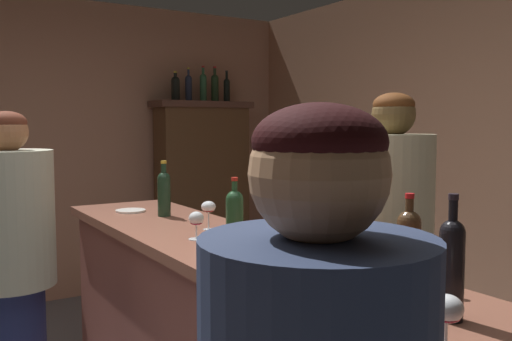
{
  "coord_description": "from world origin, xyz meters",
  "views": [
    {
      "loc": [
        -0.65,
        -2.02,
        1.55
      ],
      "look_at": [
        0.74,
        0.2,
        1.33
      ],
      "focal_mm": 38.9,
      "sensor_mm": 36.0,
      "label": 1
    }
  ],
  "objects": [
    {
      "name": "wall_back",
      "position": [
        0.0,
        3.03,
        1.32
      ],
      "size": [
        5.41,
        0.12,
        2.63
      ],
      "primitive_type": "cube",
      "color": "tan",
      "rests_on": "ground"
    },
    {
      "name": "display_cabinet",
      "position": [
        1.74,
        2.76,
        0.92
      ],
      "size": [
        0.95,
        0.36,
        1.76
      ],
      "color": "#543720",
      "rests_on": "ground"
    },
    {
      "name": "wine_bottle_riesling",
      "position": [
        0.56,
        0.09,
        1.15
      ],
      "size": [
        0.08,
        0.08,
        0.29
      ],
      "color": "#214727",
      "rests_on": "bar_counter"
    },
    {
      "name": "wine_bottle_syrah",
      "position": [
        0.7,
        -0.79,
        1.16
      ],
      "size": [
        0.08,
        0.08,
        0.3
      ],
      "color": "#442E1B",
      "rests_on": "bar_counter"
    },
    {
      "name": "wine_bottle_pinot",
      "position": [
        0.57,
        0.9,
        1.17
      ],
      "size": [
        0.07,
        0.07,
        0.32
      ],
      "color": "#1B3421",
      "rests_on": "bar_counter"
    },
    {
      "name": "wine_bottle_merlot",
      "position": [
        0.55,
        -1.07,
        1.18
      ],
      "size": [
        0.07,
        0.07,
        0.34
      ],
      "color": "black",
      "rests_on": "bar_counter"
    },
    {
      "name": "wine_glass_front",
      "position": [
        0.59,
        0.4,
        1.13
      ],
      "size": [
        0.07,
        0.07,
        0.14
      ],
      "color": "white",
      "rests_on": "bar_counter"
    },
    {
      "name": "wine_glass_mid",
      "position": [
        0.46,
        -0.94,
        1.13
      ],
      "size": [
        0.07,
        0.07,
        0.15
      ],
      "color": "white",
      "rests_on": "bar_counter"
    },
    {
      "name": "wine_glass_rear",
      "position": [
        0.44,
        0.22,
        1.11
      ],
      "size": [
        0.07,
        0.07,
        0.13
      ],
      "color": "white",
      "rests_on": "bar_counter"
    },
    {
      "name": "wine_glass_spare",
      "position": [
        0.34,
        -1.23,
        1.13
      ],
      "size": [
        0.07,
        0.07,
        0.15
      ],
      "color": "white",
      "rests_on": "bar_counter"
    },
    {
      "name": "flower_arrangement",
      "position": [
        0.65,
        -0.54,
        1.17
      ],
      "size": [
        0.16,
        0.16,
        0.36
      ],
      "color": "#4C3925",
      "rests_on": "bar_counter"
    },
    {
      "name": "cheese_plate",
      "position": [
        0.46,
        1.16,
        1.03
      ],
      "size": [
        0.18,
        0.18,
        0.01
      ],
      "primitive_type": "cylinder",
      "color": "white",
      "rests_on": "bar_counter"
    },
    {
      "name": "display_bottle_left",
      "position": [
        1.47,
        2.76,
        1.89
      ],
      "size": [
        0.08,
        0.08,
        0.27
      ],
      "color": "black",
      "rests_on": "display_cabinet"
    },
    {
      "name": "display_bottle_midleft",
      "position": [
        1.61,
        2.76,
        1.9
      ],
      "size": [
        0.06,
        0.06,
        0.31
      ],
      "color": "#1E2437",
      "rests_on": "display_cabinet"
    },
    {
      "name": "display_bottle_center",
      "position": [
        1.76,
        2.76,
        1.91
      ],
      "size": [
        0.06,
        0.06,
        0.34
      ],
      "color": "#275334",
      "rests_on": "display_cabinet"
    },
    {
      "name": "display_bottle_midright",
      "position": [
        1.89,
        2.76,
        1.91
      ],
      "size": [
        0.07,
        0.07,
        0.34
      ],
      "color": "#1C311A",
      "rests_on": "display_cabinet"
    },
    {
      "name": "display_bottle_right",
      "position": [
        2.02,
        2.76,
        1.89
      ],
      "size": [
        0.06,
        0.06,
        0.3
      ],
      "color": "black",
      "rests_on": "display_cabinet"
    },
    {
      "name": "patron_by_cabinet",
      "position": [
        -0.27,
        0.72,
        0.87
      ],
      "size": [
        0.39,
        0.39,
        1.61
      ],
      "rotation": [
        0.0,
        0.0,
        -0.72
      ],
      "color": "navy",
      "rests_on": "ground"
    },
    {
      "name": "bartender",
      "position": [
        1.25,
        -0.19,
        0.92
      ],
      "size": [
        0.39,
        0.39,
        1.69
      ],
      "rotation": [
        0.0,
        0.0,
        2.99
      ],
      "color": "maroon",
      "rests_on": "ground"
    }
  ]
}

